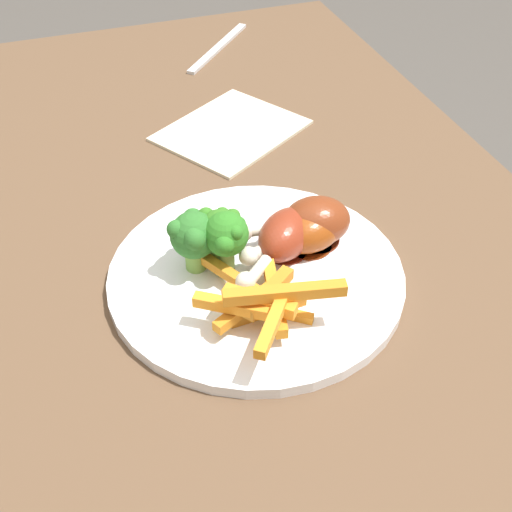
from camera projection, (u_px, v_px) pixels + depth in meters
The scene contains 11 objects.
dining_table at pixel (226, 324), 0.77m from camera, with size 1.23×0.74×0.71m.
dinner_plate at pixel (256, 276), 0.67m from camera, with size 0.29×0.29×0.01m, color white.
broccoli_floret_front at pixel (220, 231), 0.65m from camera, with size 0.05×0.04×0.06m.
broccoli_floret_middle at pixel (226, 236), 0.64m from camera, with size 0.05×0.04×0.07m.
broccoli_floret_back at pixel (194, 236), 0.65m from camera, with size 0.05×0.05×0.06m.
carrot_fries_pile at pixel (263, 299), 0.61m from camera, with size 0.16×0.13×0.05m.
chicken_drumstick_near at pixel (312, 222), 0.69m from camera, with size 0.06×0.12×0.05m.
chicken_drumstick_far at pixel (306, 232), 0.68m from camera, with size 0.07×0.12×0.04m.
chicken_drumstick_extra at pixel (284, 237), 0.67m from camera, with size 0.10×0.11×0.04m.
fork at pixel (218, 48), 1.08m from camera, with size 0.19×0.01×0.01m, color silver.
napkin at pixel (231, 131), 0.89m from camera, with size 0.17×0.14×0.00m, color beige.
Camera 1 is at (-0.51, 0.14, 1.17)m, focal length 48.09 mm.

